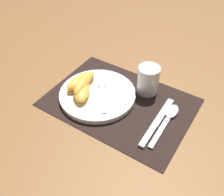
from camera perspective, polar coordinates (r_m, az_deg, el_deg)
The scene contains 10 objects.
ground_plane at distance 0.83m, azimuth 1.62°, elevation -1.00°, with size 3.00×3.00×0.00m, color brown.
placemat at distance 0.82m, azimuth 1.62°, elevation -0.90°, with size 0.44×0.31×0.00m.
plate at distance 0.84m, azimuth -3.16°, elevation 0.76°, with size 0.24×0.24×0.02m.
juice_glass at distance 0.84m, azimuth 7.85°, elevation 3.63°, with size 0.07×0.07×0.09m.
knife at distance 0.77m, azimuth 9.68°, elevation -5.28°, with size 0.02×0.21×0.01m.
spoon at distance 0.79m, azimuth 12.27°, elevation -4.00°, with size 0.04×0.19×0.01m.
fork at distance 0.84m, azimuth -2.20°, elevation 2.16°, with size 0.14×0.16×0.00m.
citrus_wedge_0 at distance 0.85m, azimuth -6.76°, elevation 3.56°, with size 0.06×0.12×0.04m.
citrus_wedge_1 at distance 0.83m, azimuth -6.53°, elevation 2.60°, with size 0.07×0.12×0.04m.
citrus_wedge_2 at distance 0.82m, azimuth -6.65°, elevation 1.62°, with size 0.11×0.13×0.03m.
Camera 1 is at (0.30, -0.51, 0.57)m, focal length 42.00 mm.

